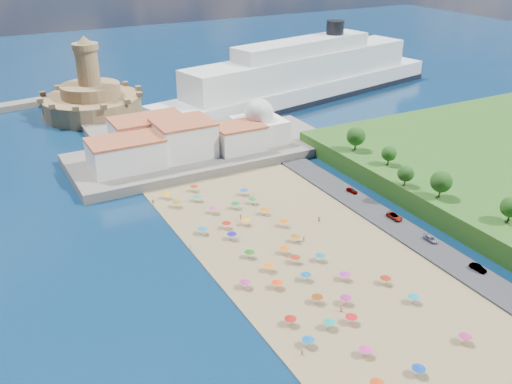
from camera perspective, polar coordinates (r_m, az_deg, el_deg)
ground at (r=133.52m, az=3.60°, el=-7.51°), size 700.00×700.00×0.00m
terrace at (r=195.13m, az=-5.15°, el=3.94°), size 90.00×36.00×3.00m
jetty at (r=220.15m, az=-14.11°, el=5.69°), size 18.00×70.00×2.40m
waterfront_buildings at (r=189.11m, az=-8.93°, el=5.08°), size 57.00×29.00×11.00m
domed_building at (r=199.05m, az=0.32°, el=6.76°), size 16.00×16.00×15.00m
fortress at (r=246.54m, az=-16.12°, el=8.88°), size 40.00×40.00×32.40m
cruise_ship at (r=258.91m, az=4.62°, el=11.24°), size 151.41×52.04×32.78m
beach_parasols at (r=124.24m, az=5.77°, el=-9.19°), size 31.02×117.34×2.20m
beachgoers at (r=132.87m, az=3.06°, el=-7.11°), size 36.53×97.84×1.82m
parked_cars at (r=148.00m, az=17.19°, el=-4.57°), size 2.27×74.69×1.34m
hillside_trees at (r=154.46m, az=20.48°, el=-0.10°), size 12.68×104.21×7.72m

